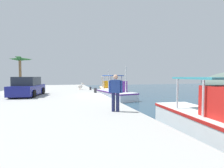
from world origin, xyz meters
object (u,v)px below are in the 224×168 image
(mooring_bollard_nearest, at_px, (90,88))
(fishing_boat_nearest, at_px, (107,88))
(fishing_boat_third, at_px, (214,122))
(parked_car, at_px, (28,87))
(mooring_bollard_second, at_px, (95,90))
(fisherman_standing, at_px, (116,91))
(pelican, at_px, (80,86))
(fishing_boat_second, at_px, (115,92))
(palm_tree, at_px, (21,62))

(mooring_bollard_nearest, bearing_deg, fishing_boat_nearest, 145.86)
(fishing_boat_third, height_order, parked_car, fishing_boat_third)
(mooring_bollard_second, bearing_deg, fisherman_standing, -3.85)
(pelican, distance_m, mooring_bollard_second, 4.40)
(fishing_boat_second, bearing_deg, fishing_boat_nearest, 173.50)
(fishing_boat_third, relative_size, pelican, 6.68)
(fisherman_standing, height_order, parked_car, fisherman_standing)
(fishing_boat_second, relative_size, pelican, 7.16)
(mooring_bollard_second, bearing_deg, pelican, -165.39)
(fishing_boat_nearest, height_order, mooring_bollard_nearest, fishing_boat_nearest)
(mooring_bollard_second, xyz_separation_m, palm_tree, (-8.44, -8.51, 3.27))
(mooring_bollard_nearest, distance_m, mooring_bollard_second, 3.34)
(fishing_boat_nearest, xyz_separation_m, mooring_bollard_second, (8.02, -3.18, 0.45))
(fishing_boat_third, xyz_separation_m, parked_car, (-9.95, -8.34, 0.80))
(pelican, bearing_deg, fishing_boat_third, 13.52)
(fishing_boat_nearest, height_order, parked_car, fishing_boat_nearest)
(fishing_boat_nearest, distance_m, fisherman_standing, 17.15)
(parked_car, bearing_deg, mooring_bollard_second, 100.34)
(fishing_boat_nearest, bearing_deg, mooring_bollard_nearest, -34.14)
(mooring_bollard_nearest, xyz_separation_m, mooring_bollard_second, (3.34, 0.00, 0.05))
(fisherman_standing, bearing_deg, fishing_boat_second, 163.15)
(fisherman_standing, distance_m, palm_tree, 19.03)
(fisherman_standing, xyz_separation_m, palm_tree, (-17.11, -7.93, 2.56))
(pelican, height_order, mooring_bollard_second, pelican)
(mooring_bollard_nearest, bearing_deg, fishing_boat_second, 47.77)
(fishing_boat_second, bearing_deg, palm_tree, -123.70)
(fishing_boat_nearest, distance_m, parked_car, 12.79)
(parked_car, distance_m, mooring_bollard_nearest, 7.28)
(fishing_boat_third, relative_size, parked_car, 1.44)
(pelican, bearing_deg, parked_car, -41.29)
(mooring_bollard_second, height_order, palm_tree, palm_tree)
(fishing_boat_second, relative_size, mooring_bollard_nearest, 18.02)
(fishing_boat_third, bearing_deg, fishing_boat_second, -179.22)
(mooring_bollard_nearest, height_order, mooring_bollard_second, mooring_bollard_second)
(parked_car, bearing_deg, fishing_boat_nearest, 135.40)
(fishing_boat_second, bearing_deg, pelican, -131.44)
(fishing_boat_nearest, xyz_separation_m, fisherman_standing, (16.70, -3.76, 1.16))
(fishing_boat_nearest, height_order, fisherman_standing, fishing_boat_nearest)
(fishing_boat_second, relative_size, mooring_bollard_second, 14.03)
(fishing_boat_third, xyz_separation_m, pelican, (-15.26, -3.67, 0.49))
(fishing_boat_nearest, relative_size, palm_tree, 1.54)
(fishing_boat_second, height_order, mooring_bollard_second, fishing_boat_second)
(fishing_boat_second, relative_size, palm_tree, 1.56)
(mooring_bollard_second, distance_m, palm_tree, 12.43)
(fisherman_standing, bearing_deg, fishing_boat_third, 53.43)
(fishing_boat_nearest, xyz_separation_m, palm_tree, (-0.42, -11.69, 3.72))
(parked_car, bearing_deg, fishing_boat_third, 39.96)
(parked_car, relative_size, mooring_bollard_second, 9.10)
(mooring_bollard_nearest, distance_m, palm_tree, 10.47)
(pelican, xyz_separation_m, parked_car, (5.31, -4.67, 0.32))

